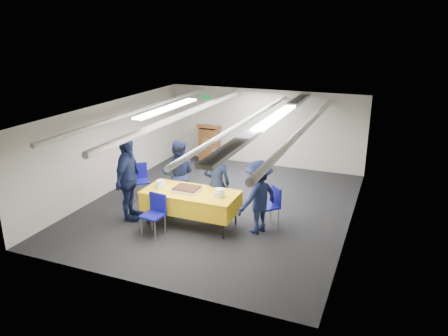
{
  "coord_description": "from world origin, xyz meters",
  "views": [
    {
      "loc": [
        3.7,
        -8.83,
        4.19
      ],
      "look_at": [
        0.2,
        -0.2,
        1.05
      ],
      "focal_mm": 35.0,
      "sensor_mm": 36.0,
      "label": 1
    }
  ],
  "objects": [
    {
      "name": "sailor_b",
      "position": [
        -0.87,
        -0.39,
        0.82
      ],
      "size": [
        0.94,
        0.83,
        1.63
      ],
      "primitive_type": "imported",
      "rotation": [
        0.0,
        0.0,
        3.45
      ],
      "color": "black",
      "rests_on": "ground"
    },
    {
      "name": "podium",
      "position": [
        -1.6,
        3.05,
        0.61
      ],
      "size": [
        0.62,
        0.53,
        1.25
      ],
      "color": "brown",
      "rests_on": "ground"
    },
    {
      "name": "serving_table",
      "position": [
        -0.18,
        -1.14,
        0.56
      ],
      "size": [
        2.03,
        0.94,
        0.77
      ],
      "color": "black",
      "rests_on": "ground"
    },
    {
      "name": "sailor_a",
      "position": [
        0.19,
        -0.61,
        0.81
      ],
      "size": [
        0.68,
        0.55,
        1.61
      ],
      "primitive_type": "imported",
      "rotation": [
        0.0,
        0.0,
        3.46
      ],
      "color": "black",
      "rests_on": "ground"
    },
    {
      "name": "ground",
      "position": [
        0.0,
        0.0,
        0.0
      ],
      "size": [
        7.0,
        7.0,
        0.0
      ],
      "primitive_type": "plane",
      "color": "black",
      "rests_on": "ground"
    },
    {
      "name": "sailor_c",
      "position": [
        -1.57,
        -1.38,
        0.93
      ],
      "size": [
        0.66,
        1.16,
        1.86
      ],
      "primitive_type": "imported",
      "rotation": [
        0.0,
        0.0,
        1.77
      ],
      "color": "black",
      "rests_on": "ground"
    },
    {
      "name": "sheet_cake",
      "position": [
        -0.26,
        -1.15,
        0.82
      ],
      "size": [
        0.55,
        0.43,
        0.09
      ],
      "color": "white",
      "rests_on": "serving_table"
    },
    {
      "name": "chair_right",
      "position": [
        1.42,
        -0.5,
        0.53
      ],
      "size": [
        0.59,
        0.59,
        0.87
      ],
      "color": "gray",
      "rests_on": "ground"
    },
    {
      "name": "chair_near",
      "position": [
        -0.67,
        -1.8,
        0.53
      ],
      "size": [
        0.47,
        0.47,
        0.87
      ],
      "color": "gray",
      "rests_on": "ground"
    },
    {
      "name": "plate_stack_right",
      "position": [
        0.5,
        -1.19,
        0.85
      ],
      "size": [
        0.23,
        0.23,
        0.17
      ],
      "color": "white",
      "rests_on": "serving_table"
    },
    {
      "name": "plate_stack_left",
      "position": [
        -0.88,
        -1.19,
        0.85
      ],
      "size": [
        0.22,
        0.22,
        0.17
      ],
      "color": "white",
      "rests_on": "serving_table"
    },
    {
      "name": "room_shell",
      "position": [
        0.09,
        0.41,
        1.81
      ],
      "size": [
        6.0,
        7.0,
        2.3
      ],
      "color": "beige",
      "rests_on": "ground"
    },
    {
      "name": "sailor_d",
      "position": [
        1.24,
        -0.91,
        0.78
      ],
      "size": [
        0.97,
        1.16,
        1.55
      ],
      "primitive_type": "imported",
      "rotation": [
        0.0,
        0.0,
        -2.04
      ],
      "color": "black",
      "rests_on": "ground"
    },
    {
      "name": "chair_left",
      "position": [
        -2.05,
        -0.22,
        0.53
      ],
      "size": [
        0.59,
        0.59,
        0.87
      ],
      "color": "gray",
      "rests_on": "ground"
    }
  ]
}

